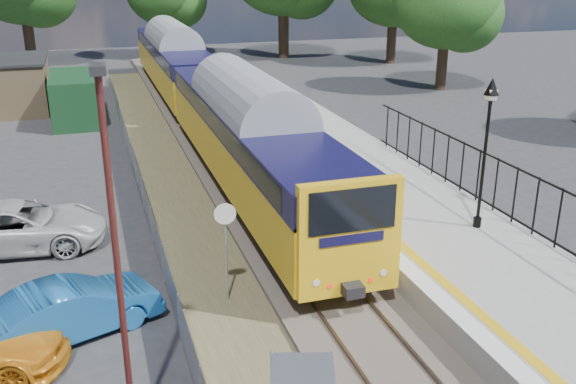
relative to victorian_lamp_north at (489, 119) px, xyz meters
name	(u,v)px	position (x,y,z in m)	size (l,w,h in m)	color
track_bed	(265,228)	(-5.77, 3.67, -4.21)	(5.90, 80.00, 0.29)	#473F38
platform	(413,220)	(-1.10, 2.00, -3.85)	(5.00, 70.00, 0.90)	gray
platform_edge	(357,215)	(-3.16, 2.00, -3.39)	(0.90, 70.00, 0.01)	silver
victorian_lamp_north	(489,119)	(0.00, 0.00, 0.00)	(0.44, 0.44, 4.60)	black
wire_fence	(145,202)	(-9.50, 6.00, -3.70)	(0.06, 52.00, 1.20)	#999EA3
train	(201,86)	(-5.30, 17.95, -1.96)	(2.82, 40.83, 3.51)	gold
speed_sign	(226,236)	(-8.02, -0.66, -2.36)	(0.57, 0.13, 2.84)	#999EA3
carpark_lamp	(115,246)	(-10.86, -5.25, -0.23)	(0.25, 0.50, 7.15)	#491B18
car_blue	(72,309)	(-11.94, -1.08, -3.60)	(1.48, 4.25, 1.40)	#1B5EA7
car_white	(18,226)	(-13.58, 4.65, -3.54)	(2.50, 5.42, 1.51)	silver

